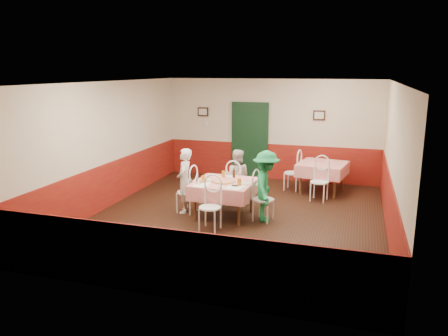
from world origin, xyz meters
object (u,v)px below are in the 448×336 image
(beer_bottle, at_px, (234,173))
(diner_right, at_px, (266,186))
(second_table, at_px, (322,178))
(chair_left, at_px, (187,192))
(main_table, at_px, (224,199))
(wallet, at_px, (235,186))
(glass_a, at_px, (203,179))
(diner_far, at_px, (237,177))
(chair_near, at_px, (210,208))
(chair_second_a, at_px, (292,173))
(diner_left, at_px, (185,181))
(chair_right, at_px, (263,199))
(chair_second_b, at_px, (319,182))
(glass_c, at_px, (223,174))
(glass_b, at_px, (239,182))
(chair_far, at_px, (236,186))
(pizza, at_px, (223,181))

(beer_bottle, xyz_separation_m, diner_right, (0.79, -0.40, -0.13))
(second_table, relative_size, chair_left, 1.24)
(main_table, distance_m, wallet, 0.58)
(chair_left, height_order, glass_a, glass_a)
(diner_far, bearing_deg, chair_near, 80.98)
(chair_second_a, distance_m, diner_left, 3.17)
(glass_a, bearing_deg, chair_right, 8.94)
(main_table, xyz_separation_m, chair_second_b, (1.81, 1.75, 0.08))
(chair_second_a, height_order, wallet, chair_second_a)
(chair_near, distance_m, diner_left, 1.26)
(chair_second_a, relative_size, glass_c, 6.91)
(glass_b, xyz_separation_m, diner_far, (-0.37, 1.13, -0.19))
(chair_right, bearing_deg, chair_second_a, 6.02)
(chair_right, bearing_deg, chair_left, 99.55)
(second_table, xyz_separation_m, beer_bottle, (-1.71, -2.12, 0.49))
(chair_far, distance_m, wallet, 1.21)
(chair_second_a, bearing_deg, beer_bottle, -14.38)
(chair_second_a, height_order, pizza, chair_second_a)
(beer_bottle, bearing_deg, chair_far, 100.40)
(chair_near, distance_m, chair_second_b, 3.18)
(diner_far, height_order, diner_right, diner_right)
(chair_second_b, bearing_deg, glass_b, -115.88)
(second_table, height_order, wallet, wallet)
(main_table, distance_m, chair_right, 0.85)
(glass_c, bearing_deg, beer_bottle, -2.13)
(chair_right, bearing_deg, second_table, -10.07)
(chair_near, relative_size, pizza, 1.96)
(chair_second_b, relative_size, wallet, 8.18)
(chair_left, height_order, diner_left, diner_left)
(chair_second_b, distance_m, diner_far, 1.99)
(chair_second_b, relative_size, diner_left, 0.64)
(second_table, relative_size, chair_near, 1.24)
(chair_near, relative_size, wallet, 8.18)
(beer_bottle, bearing_deg, diner_left, -160.64)
(chair_second_b, bearing_deg, glass_c, -135.13)
(glass_b, bearing_deg, chair_second_a, 76.12)
(chair_second_b, bearing_deg, beer_bottle, -131.30)
(chair_second_b, distance_m, beer_bottle, 2.23)
(second_table, xyz_separation_m, glass_a, (-2.20, -2.71, 0.46))
(chair_second_b, relative_size, glass_a, 6.30)
(diner_right, bearing_deg, chair_left, 77.95)
(chair_second_a, xyz_separation_m, glass_c, (-1.20, -2.11, 0.38))
(diner_left, relative_size, diner_right, 0.96)
(diner_far, bearing_deg, wallet, 96.26)
(chair_near, distance_m, diner_far, 1.76)
(glass_a, bearing_deg, diner_left, 155.47)
(chair_near, height_order, pizza, chair_near)
(wallet, bearing_deg, second_table, 62.99)
(beer_bottle, xyz_separation_m, diner_left, (-1.01, -0.35, -0.16))
(beer_bottle, bearing_deg, second_table, 51.19)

